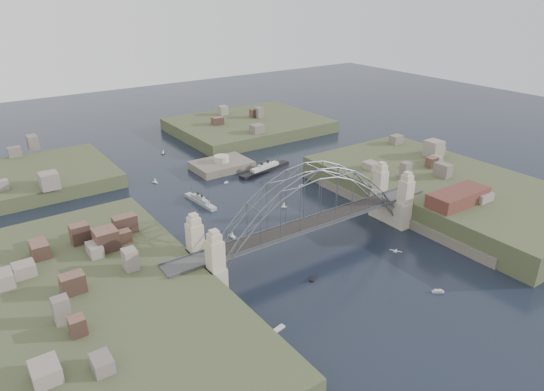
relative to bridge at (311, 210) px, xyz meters
The scene contains 24 objects.
ground 12.32m from the bridge, ahead, with size 500.00×500.00×0.00m, color black.
bridge is the anchor object (origin of this frame).
shore_west 58.25m from the bridge, behind, with size 50.50×90.00×12.00m.
shore_east 58.25m from the bridge, ahead, with size 50.50×90.00×12.00m.
headland_nw 110.41m from the bridge, 120.07° to the left, with size 60.00×45.00×9.00m, color #3D4528.
headland_ne 121.38m from the bridge, 65.56° to the left, with size 70.00×55.00×9.50m, color #3D4528.
fort_island 72.14m from the bridge, 80.27° to the left, with size 22.00×16.00×9.40m.
wharf_shed 46.23m from the bridge, 17.65° to the right, with size 20.00×8.00×4.00m, color #592D26.
finger_pier 49.40m from the bridge, 35.68° to the right, with size 4.00×22.00×1.40m, color #454547.
naval_cruiser_near 47.84m from the bridge, 102.57° to the left, with size 3.74×16.65×4.95m.
naval_cruiser_far 92.72m from the bridge, 106.93° to the left, with size 5.57×15.39×5.17m.
ocean_liner 63.75m from the bridge, 67.17° to the left, with size 24.67×8.25×6.02m.
aeroplane 24.43m from the bridge, 69.23° to the right, with size 1.80×2.71×0.44m.
small_boat_a 25.86m from the bridge, 125.67° to the left, with size 1.18×2.92×2.38m.
small_boat_b 30.82m from the bridge, 68.11° to the left, with size 2.10×1.58×2.38m.
small_boat_c 18.72m from the bridge, 124.93° to the right, with size 3.10×2.20×0.45m.
small_boat_d 47.77m from the bridge, 55.01° to the left, with size 2.58×1.99×0.45m.
small_boat_e 70.68m from the bridge, 120.37° to the left, with size 3.08×3.99×0.45m.
small_boat_f 57.37m from the bridge, 84.03° to the left, with size 1.69×0.56×1.43m.
small_boat_g 37.24m from the bridge, 69.37° to the right, with size 2.82×2.40×1.43m.
small_boat_h 73.46m from the bridge, 102.34° to the left, with size 1.70×2.32×2.38m.
small_boat_i 41.28m from the bridge, 25.26° to the left, with size 1.79×2.35×1.43m.
small_boat_j 36.79m from the bridge, 139.94° to the right, with size 3.59×1.81×0.45m.
small_boat_k 100.77m from the bridge, 89.81° to the left, with size 1.76×1.28×2.38m.
Camera 1 is at (-75.19, -89.95, 67.16)m, focal length 32.24 mm.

